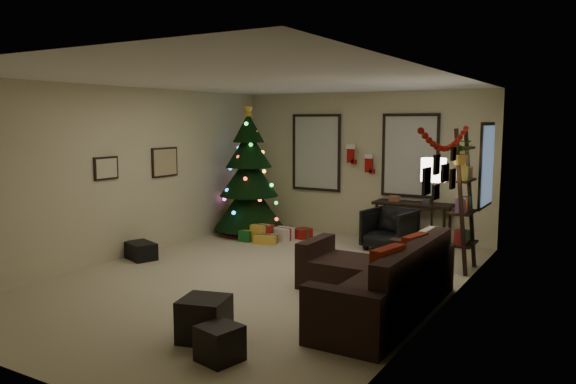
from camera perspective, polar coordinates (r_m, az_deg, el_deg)
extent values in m
plane|color=#BAAD8C|center=(7.83, -2.90, -8.81)|extent=(7.00, 7.00, 0.00)
plane|color=white|center=(7.55, -3.04, 11.30)|extent=(7.00, 7.00, 0.00)
plane|color=beige|center=(10.65, 7.53, 2.80)|extent=(5.00, 0.00, 5.00)
plane|color=beige|center=(5.07, -25.47, -2.73)|extent=(5.00, 0.00, 5.00)
plane|color=beige|center=(9.19, -16.07, 1.88)|extent=(0.00, 7.00, 7.00)
plane|color=beige|center=(6.53, 15.60, -0.19)|extent=(0.00, 7.00, 7.00)
cube|color=#728CB2|center=(11.02, 2.93, 4.05)|extent=(0.94, 0.02, 1.35)
cube|color=beige|center=(11.02, 2.93, 4.05)|extent=(0.94, 0.03, 1.35)
cube|color=#728CB2|center=(10.27, 12.37, 3.65)|extent=(0.94, 0.02, 1.35)
cube|color=beige|center=(10.27, 12.37, 3.65)|extent=(0.94, 0.03, 1.35)
cube|color=#728CB2|center=(9.00, 19.71, 2.59)|extent=(0.05, 0.27, 1.17)
cube|color=beige|center=(9.00, 19.71, 2.59)|extent=(0.05, 0.45, 1.17)
cylinder|color=black|center=(10.79, -3.97, -3.53)|extent=(0.10, 0.10, 0.30)
cone|color=black|center=(10.71, -3.99, -1.17)|extent=(1.36, 1.36, 0.95)
cone|color=black|center=(10.65, -4.01, 1.75)|extent=(1.12, 1.12, 0.80)
cone|color=black|center=(10.61, -4.04, 4.42)|extent=(0.88, 0.88, 0.70)
cone|color=black|center=(10.60, -4.06, 6.58)|extent=(0.60, 0.60, 0.55)
cylinder|color=maroon|center=(10.81, -3.96, -4.20)|extent=(1.10, 1.10, 0.04)
cube|color=silver|center=(10.28, -0.53, -4.28)|extent=(0.35, 0.28, 0.22)
cube|color=gold|center=(10.18, -2.86, -4.17)|extent=(0.28, 0.25, 0.30)
cube|color=maroon|center=(10.42, 1.50, -4.24)|extent=(0.25, 0.30, 0.18)
cube|color=navy|center=(10.57, -5.43, -3.91)|extent=(0.30, 0.22, 0.25)
cube|color=#14591E|center=(10.18, -4.27, -4.47)|extent=(0.22, 0.22, 0.20)
cube|color=silver|center=(10.98, -4.47, -3.40)|extent=(0.26, 0.26, 0.28)
cube|color=gold|center=(10.01, -2.22, -4.81)|extent=(0.40, 0.30, 0.15)
cube|color=maroon|center=(10.24, -2.43, -4.17)|extent=(0.31, 0.25, 0.28)
cube|color=navy|center=(11.21, -3.81, -3.43)|extent=(0.37, 0.30, 0.18)
cube|color=black|center=(6.50, 10.11, -10.55)|extent=(0.82, 2.19, 0.38)
cube|color=black|center=(6.29, 12.87, -7.23)|extent=(0.20, 2.19, 0.46)
cube|color=black|center=(5.42, 5.56, -12.92)|extent=(0.82, 0.20, 0.60)
cube|color=black|center=(7.56, 13.35, -7.23)|extent=(0.82, 0.20, 0.60)
cube|color=black|center=(7.40, 6.15, -8.26)|extent=(0.78, 0.82, 0.38)
cube|color=black|center=(7.57, 2.85, -7.01)|extent=(0.18, 0.82, 0.60)
cube|color=maroon|center=(5.87, 10.15, -7.94)|extent=(0.22, 0.51, 0.50)
cube|color=maroon|center=(6.67, 12.81, -6.16)|extent=(0.19, 0.46, 0.45)
cube|color=beige|center=(7.17, 14.13, -5.34)|extent=(0.14, 0.43, 0.42)
cube|color=black|center=(5.75, -8.53, -12.69)|extent=(0.55, 0.55, 0.43)
cube|color=black|center=(5.28, -6.99, -15.07)|extent=(0.41, 0.41, 0.33)
cube|color=black|center=(10.07, 12.65, -1.20)|extent=(1.37, 0.49, 0.05)
cylinder|color=black|center=(10.15, 9.00, -3.18)|extent=(0.05, 0.05, 0.69)
cylinder|color=black|center=(10.51, 9.80, -2.83)|extent=(0.05, 0.05, 0.69)
cylinder|color=black|center=(9.78, 15.60, -3.76)|extent=(0.05, 0.05, 0.69)
cylinder|color=black|center=(10.15, 16.19, -3.38)|extent=(0.05, 0.05, 0.69)
imported|color=black|center=(9.59, 10.32, -3.75)|extent=(0.77, 0.74, 0.71)
cube|color=black|center=(8.14, 17.23, -1.06)|extent=(0.05, 0.05, 2.07)
cube|color=black|center=(8.68, 18.09, -0.60)|extent=(0.05, 0.05, 2.07)
cube|color=black|center=(8.53, 17.31, -5.02)|extent=(0.30, 0.57, 0.03)
cube|color=black|center=(8.44, 17.43, -1.97)|extent=(0.30, 0.57, 0.03)
cube|color=black|center=(8.38, 17.55, 1.14)|extent=(0.30, 0.57, 0.03)
cube|color=black|center=(8.35, 17.67, 4.28)|extent=(0.30, 0.57, 0.03)
imported|color=#4C4C4C|center=(8.06, 17.27, 4.26)|extent=(0.48, 0.43, 0.45)
cylinder|color=black|center=(8.34, 14.30, -7.92)|extent=(0.29, 0.29, 0.03)
cylinder|color=black|center=(8.19, 14.46, -3.13)|extent=(0.03, 0.03, 1.38)
cylinder|color=white|center=(8.09, 14.63, 2.21)|extent=(0.35, 0.35, 0.33)
cube|color=black|center=(9.75, -12.48, 2.99)|extent=(0.04, 0.60, 0.50)
cube|color=tan|center=(9.75, -12.48, 2.99)|extent=(0.01, 0.54, 0.45)
cube|color=black|center=(8.87, -18.08, 2.32)|extent=(0.04, 0.45, 0.35)
cube|color=beige|center=(8.87, -18.08, 2.32)|extent=(0.01, 0.41, 0.31)
cube|color=black|center=(5.94, 13.96, 1.08)|extent=(0.03, 0.22, 0.28)
cube|color=black|center=(6.27, 14.93, 2.74)|extent=(0.03, 0.18, 0.22)
cube|color=black|center=(6.29, 14.85, 0.01)|extent=(0.03, 0.20, 0.16)
cube|color=black|center=(6.61, 15.73, 1.89)|extent=(0.03, 0.26, 0.20)
cube|color=black|center=(6.96, 16.45, 1.29)|extent=(0.03, 0.18, 0.24)
cube|color=black|center=(6.93, 16.54, 3.76)|extent=(0.03, 0.16, 0.16)
cube|color=#990F0C|center=(10.53, 6.41, 3.80)|extent=(0.14, 0.04, 0.30)
cube|color=white|center=(10.53, 6.43, 4.62)|extent=(0.16, 0.05, 0.08)
cube|color=#990F0C|center=(10.51, 6.75, 3.08)|extent=(0.10, 0.04, 0.08)
cube|color=#990F0C|center=(10.50, 8.24, 2.81)|extent=(0.14, 0.04, 0.30)
cube|color=white|center=(10.48, 8.26, 3.63)|extent=(0.16, 0.05, 0.08)
cube|color=#990F0C|center=(10.48, 8.58, 2.09)|extent=(0.10, 0.04, 0.08)
cube|color=black|center=(9.16, -14.82, -5.82)|extent=(0.62, 0.51, 0.26)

